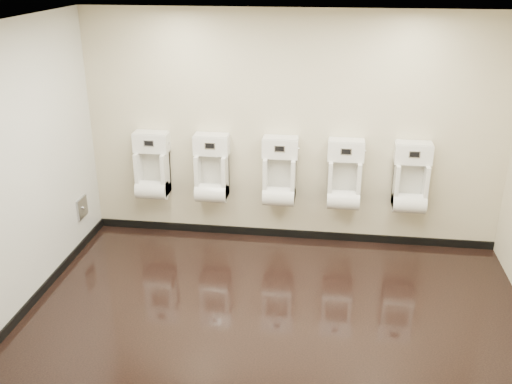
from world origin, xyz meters
TOP-DOWN VIEW (x-y plane):
  - ground at (0.00, 0.00)m, footprint 5.00×3.50m
  - ceiling at (0.00, 0.00)m, footprint 5.00×3.50m
  - back_wall at (0.00, 1.75)m, footprint 5.00×0.02m
  - front_wall at (0.00, -1.75)m, footprint 5.00×0.02m
  - left_wall at (-2.50, 0.00)m, footprint 0.02×3.50m
  - tile_overlay_left at (-2.50, 0.00)m, footprint 0.01×3.50m
  - skirting_back at (0.00, 1.74)m, footprint 5.00×0.02m
  - skirting_left at (-2.49, 0.00)m, footprint 0.02×3.50m
  - access_panel at (-2.48, 1.20)m, footprint 0.04×0.25m
  - urinal_0 at (-1.70, 1.61)m, footprint 0.43×0.33m
  - urinal_1 at (-0.95, 1.61)m, footprint 0.43×0.33m
  - urinal_2 at (-0.12, 1.61)m, footprint 0.43×0.33m
  - urinal_3 at (0.64, 1.61)m, footprint 0.43×0.33m
  - urinal_4 at (1.41, 1.61)m, footprint 0.43×0.33m

SIDE VIEW (x-z plane):
  - ground at x=0.00m, z-range 0.00..0.00m
  - skirting_back at x=0.00m, z-range 0.00..0.10m
  - skirting_left at x=-2.49m, z-range 0.00..0.10m
  - access_panel at x=-2.48m, z-range 0.38..0.62m
  - urinal_0 at x=-1.70m, z-range 0.47..1.28m
  - urinal_1 at x=-0.95m, z-range 0.47..1.28m
  - urinal_2 at x=-0.12m, z-range 0.47..1.28m
  - urinal_3 at x=0.64m, z-range 0.47..1.28m
  - urinal_4 at x=1.41m, z-range 0.47..1.28m
  - back_wall at x=0.00m, z-range 0.00..2.80m
  - front_wall at x=0.00m, z-range 0.00..2.80m
  - left_wall at x=-2.50m, z-range 0.00..2.80m
  - tile_overlay_left at x=-2.50m, z-range 0.00..2.80m
  - ceiling at x=0.00m, z-range 2.80..2.80m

